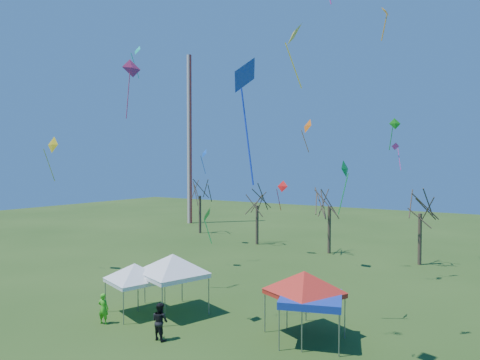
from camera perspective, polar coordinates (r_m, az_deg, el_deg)
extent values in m
plane|color=#284616|center=(21.98, -6.84, -21.29)|extent=(140.00, 140.00, 0.00)
cylinder|color=silver|center=(64.35, -6.76, 5.39)|extent=(0.70, 0.70, 25.00)
cylinder|color=#3D2D21|center=(54.96, -5.36, -4.58)|extent=(0.32, 0.32, 4.78)
cylinder|color=#3D2D21|center=(47.09, 2.29, -5.99)|extent=(0.32, 0.32, 4.28)
cylinder|color=#3D2D21|center=(43.19, 11.81, -6.52)|extent=(0.32, 0.32, 4.64)
cylinder|color=#3D2D21|center=(40.67, 22.85, -7.27)|extent=(0.32, 0.32, 4.49)
cylinder|color=gray|center=(27.31, -17.51, -14.63)|extent=(0.05, 0.05, 1.82)
cylinder|color=gray|center=(28.31, -12.58, -13.99)|extent=(0.05, 0.05, 1.82)
cylinder|color=gray|center=(25.07, -15.27, -16.14)|extent=(0.05, 0.05, 1.82)
cylinder|color=gray|center=(26.15, -9.98, -15.33)|extent=(0.05, 0.05, 1.82)
cube|color=white|center=(26.40, -13.86, -12.89)|extent=(3.43, 3.43, 0.22)
pyramid|color=white|center=(26.16, -13.87, -10.74)|extent=(3.67, 3.67, 0.91)
cylinder|color=gray|center=(26.87, -13.45, -14.50)|extent=(0.06, 0.06, 2.15)
cylinder|color=gray|center=(28.22, -7.73, -13.66)|extent=(0.06, 0.06, 2.15)
cylinder|color=gray|center=(24.29, -10.32, -16.28)|extent=(0.06, 0.06, 2.15)
cylinder|color=gray|center=(25.77, -4.19, -15.17)|extent=(0.06, 0.06, 2.15)
cube|color=white|center=(25.92, -8.94, -12.32)|extent=(4.10, 4.10, 0.26)
pyramid|color=white|center=(25.65, -8.95, -9.71)|extent=(4.33, 4.33, 1.08)
cylinder|color=gray|center=(23.26, 3.33, -17.25)|extent=(0.06, 0.06, 2.04)
cylinder|color=gray|center=(24.98, 8.80, -15.89)|extent=(0.06, 0.06, 2.04)
cylinder|color=gray|center=(21.18, 8.24, -19.23)|extent=(0.06, 0.06, 2.04)
cylinder|color=gray|center=(23.06, 13.80, -17.47)|extent=(0.06, 0.06, 2.04)
cube|color=red|center=(22.72, 8.56, -14.71)|extent=(4.03, 4.03, 0.24)
pyramid|color=red|center=(22.42, 8.57, -11.91)|extent=(3.96, 3.96, 1.02)
cylinder|color=gray|center=(21.24, 5.24, -19.29)|extent=(0.06, 0.06, 1.95)
cylinder|color=gray|center=(23.78, 6.28, -16.93)|extent=(0.06, 0.06, 1.95)
cylinder|color=gray|center=(21.03, 13.07, -19.55)|extent=(0.06, 0.06, 1.95)
cylinder|color=gray|center=(23.59, 13.17, -17.12)|extent=(0.06, 0.06, 1.95)
cube|color=#0F2C9E|center=(22.01, 9.45, -15.52)|extent=(3.72, 3.72, 0.23)
cube|color=#0F2C9E|center=(21.96, 9.46, -15.08)|extent=(3.72, 3.72, 0.12)
imported|color=#40C61F|center=(25.52, -17.76, -16.00)|extent=(0.70, 0.55, 1.68)
imported|color=black|center=(22.70, -10.62, -18.01)|extent=(0.96, 0.78, 1.85)
cone|color=#0ED2AA|center=(36.89, -13.56, 16.50)|extent=(0.99, 0.70, 0.82)
cube|color=#0ED2AA|center=(36.92, -13.82, 14.57)|extent=(0.23, 0.74, 1.97)
cone|color=#1B9517|center=(34.07, 19.97, 7.09)|extent=(0.87, 0.74, 0.88)
cube|color=#1B9517|center=(33.87, 19.49, 5.27)|extent=(0.41, 0.53, 1.75)
cone|color=orange|center=(24.46, 18.84, 20.54)|extent=(0.52, 0.75, 0.62)
cube|color=orange|center=(24.08, 18.69, 18.75)|extent=(0.32, 0.08, 1.33)
cone|color=#CD2D5B|center=(30.28, -14.23, 14.28)|extent=(0.88, 1.45, 1.31)
cube|color=#CD2D5B|center=(29.81, -14.70, 10.87)|extent=(0.60, 0.20, 3.02)
cone|color=gold|center=(37.75, -23.74, 4.33)|extent=(1.38, 0.37, 1.37)
cube|color=gold|center=(38.11, -24.09, 1.82)|extent=(0.05, 0.99, 2.63)
cone|color=yellow|center=(18.35, 7.20, 18.82)|extent=(1.11, 1.27, 0.94)
cube|color=yellow|center=(18.36, 7.13, 14.92)|extent=(0.64, 0.37, 1.89)
cone|color=green|center=(24.00, 13.88, 1.50)|extent=(0.32, 0.98, 0.96)
cube|color=green|center=(23.80, 13.60, -1.82)|extent=(0.58, 0.07, 2.28)
cone|color=blue|center=(46.52, -4.82, 3.58)|extent=(1.24, 1.04, 1.04)
cube|color=blue|center=(46.76, -4.95, 2.03)|extent=(0.34, 0.54, 1.97)
cone|color=#F736C2|center=(38.40, 19.99, 4.26)|extent=(0.73, 0.62, 0.64)
cube|color=#F736C2|center=(38.50, 20.47, 2.61)|extent=(0.45, 0.64, 1.88)
cone|color=green|center=(23.35, -4.48, -4.61)|extent=(0.71, 0.99, 0.85)
cube|color=green|center=(23.68, -4.32, -6.76)|extent=(0.46, 0.20, 1.40)
cone|color=#1536E9|center=(14.81, 0.50, 13.88)|extent=(0.91, 1.38, 1.16)
cube|color=#1536E9|center=(14.74, 0.96, 5.96)|extent=(0.52, 0.06, 3.40)
cone|color=#E65F0C|center=(35.75, 8.94, 7.16)|extent=(1.34, 1.23, 1.20)
cube|color=#E65F0C|center=(35.98, 8.67, 5.15)|extent=(0.50, 0.62, 1.87)
cone|color=red|center=(41.42, 5.67, -0.83)|extent=(1.18, 0.48, 1.14)
cube|color=red|center=(41.72, 5.19, -2.66)|extent=(0.10, 0.84, 2.13)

